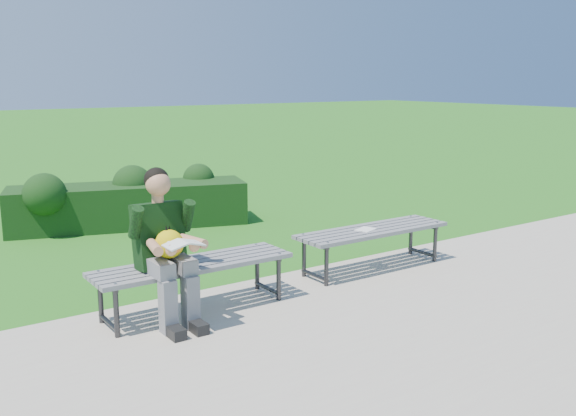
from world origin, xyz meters
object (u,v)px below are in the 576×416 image
object	(u,v)px
bench_left	(193,268)
seated_boy	(165,243)
hedge	(127,201)
paper_sheet	(366,229)
bench_right	(373,233)

from	to	relation	value
bench_left	seated_boy	distance (m)	0.43
bench_left	seated_boy	bearing A→B (deg)	-162.45
bench_left	seated_boy	world-z (taller)	seated_boy
hedge	paper_sheet	world-z (taller)	hedge
hedge	bench_right	world-z (taller)	hedge
bench_left	bench_right	distance (m)	2.18
hedge	seated_boy	distance (m)	3.89
bench_right	seated_boy	size ratio (longest dim) A/B	1.37
seated_boy	paper_sheet	distance (m)	2.40
paper_sheet	seated_boy	bearing A→B (deg)	-175.96
hedge	bench_right	bearing A→B (deg)	-68.18
hedge	bench_left	world-z (taller)	hedge
bench_right	paper_sheet	size ratio (longest dim) A/B	6.91
bench_right	seated_boy	world-z (taller)	seated_boy
hedge	paper_sheet	bearing A→B (deg)	-69.58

